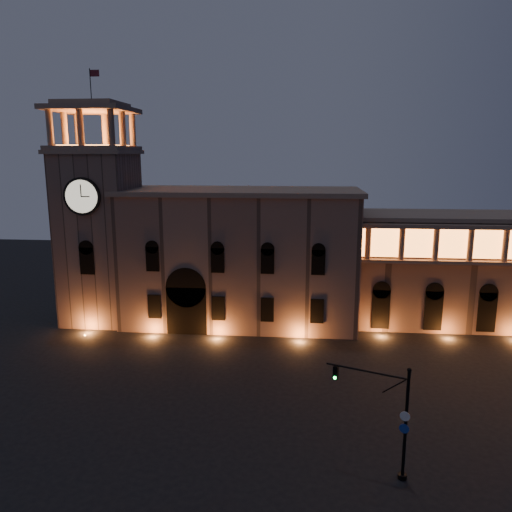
# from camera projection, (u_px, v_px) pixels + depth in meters

# --- Properties ---
(ground) EXTENTS (160.00, 160.00, 0.00)m
(ground) POSITION_uv_depth(u_px,v_px,m) (233.00, 399.00, 45.77)
(ground) COLOR black
(ground) RESTS_ON ground
(government_building) EXTENTS (30.80, 12.80, 17.60)m
(government_building) POSITION_uv_depth(u_px,v_px,m) (240.00, 257.00, 65.56)
(government_building) COLOR #775A4E
(government_building) RESTS_ON ground
(clock_tower) EXTENTS (9.80, 9.80, 32.40)m
(clock_tower) POSITION_uv_depth(u_px,v_px,m) (100.00, 228.00, 65.53)
(clock_tower) COLOR #775A4E
(clock_tower) RESTS_ON ground
(colonnade_wing) EXTENTS (40.60, 11.50, 14.50)m
(colonnade_wing) POSITION_uv_depth(u_px,v_px,m) (502.00, 269.00, 64.74)
(colonnade_wing) COLOR brown
(colonnade_wing) RESTS_ON ground
(traffic_light) EXTENTS (5.64, 2.49, 8.25)m
(traffic_light) POSITION_uv_depth(u_px,v_px,m) (391.00, 418.00, 34.14)
(traffic_light) COLOR black
(traffic_light) RESTS_ON ground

